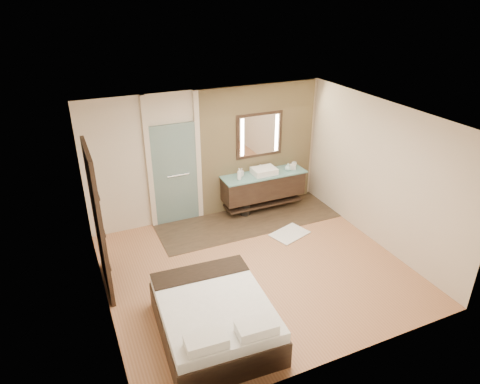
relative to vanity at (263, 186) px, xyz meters
name	(u,v)px	position (x,y,z in m)	size (l,w,h in m)	color
floor	(256,269)	(-1.10, -1.92, -0.58)	(5.00, 5.00, 0.00)	#AA6B47
tile_strip	(248,220)	(-0.50, -0.32, -0.57)	(3.80, 1.30, 0.01)	#32261B
stone_wall	(258,148)	(0.00, 0.29, 0.77)	(2.60, 0.08, 2.70)	tan
vanity	(263,186)	(0.00, 0.00, 0.00)	(1.85, 0.55, 0.88)	black
mirror_unit	(259,135)	(0.00, 0.24, 1.07)	(1.06, 0.04, 0.96)	black
frosted_door	(175,170)	(-1.85, 0.28, 0.56)	(1.10, 0.12, 2.70)	#A0CBC5
shoji_partition	(98,221)	(-3.53, -1.32, 0.63)	(0.06, 1.20, 2.40)	black
bed	(215,317)	(-2.31, -3.08, -0.28)	(1.59, 1.94, 0.72)	black
bath_mat	(290,234)	(0.01, -1.17, -0.56)	(0.72, 0.50, 0.02)	white
waste_bin	(245,209)	(-0.46, -0.07, -0.45)	(0.21, 0.21, 0.26)	black
tissue_box	(293,167)	(0.69, -0.04, 0.33)	(0.12, 0.12, 0.10)	silver
soap_bottle_a	(239,174)	(-0.60, -0.08, 0.41)	(0.09, 0.10, 0.25)	white
soap_bottle_b	(241,172)	(-0.49, 0.08, 0.37)	(0.08, 0.08, 0.17)	#B2B2B2
soap_bottle_c	(288,167)	(0.55, -0.07, 0.37)	(0.13, 0.13, 0.17)	silver
cup	(294,164)	(0.81, 0.11, 0.33)	(0.11, 0.11, 0.09)	white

